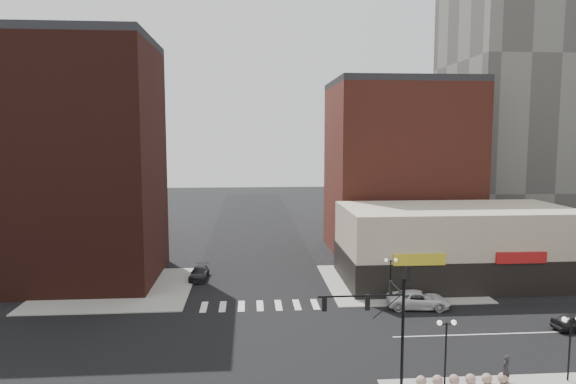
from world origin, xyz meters
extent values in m
plane|color=black|center=(0.00, 0.00, 0.00)|extent=(240.00, 240.00, 0.00)
cube|color=black|center=(0.00, 0.00, 0.01)|extent=(200.00, 14.00, 0.02)
cube|color=black|center=(0.00, 0.00, 0.01)|extent=(14.00, 200.00, 0.02)
cube|color=gray|center=(-14.50, 14.50, 0.06)|extent=(15.00, 15.00, 0.12)
cube|color=gray|center=(14.50, 14.50, 0.06)|extent=(15.00, 15.00, 0.12)
cube|color=#3A1812|center=(-19.00, 18.50, 12.50)|extent=(16.00, 15.00, 25.00)
cube|color=#3A1812|center=(-32.00, 34.00, 6.00)|extent=(20.00, 18.00, 12.00)
cube|color=maroon|center=(19.00, 29.50, 11.00)|extent=(18.00, 15.00, 22.00)
cube|color=#C0B499|center=(21.00, 15.00, 4.00)|extent=(24.00, 12.00, 8.00)
cube|color=black|center=(21.00, 15.00, 1.70)|extent=(24.20, 12.20, 3.40)
cylinder|color=black|center=(8.20, -8.20, 3.50)|extent=(0.18, 0.18, 7.00)
cylinder|color=black|center=(5.60, -8.20, 6.00)|extent=(5.20, 0.11, 0.11)
cylinder|color=black|center=(7.20, -8.20, 5.30)|extent=(1.72, 0.06, 1.46)
cylinder|color=black|center=(8.20, -6.70, 6.00)|extent=(0.11, 3.00, 0.11)
cube|color=black|center=(3.40, -8.20, 5.60)|extent=(0.28, 0.18, 0.95)
sphere|color=red|center=(3.40, -8.20, 5.90)|extent=(0.16, 0.16, 0.16)
cube|color=black|center=(6.00, -8.20, 5.60)|extent=(0.28, 0.18, 0.95)
sphere|color=red|center=(6.00, -8.20, 5.90)|extent=(0.16, 0.16, 0.16)
cube|color=black|center=(8.20, -5.40, 5.60)|extent=(0.18, 0.28, 0.95)
sphere|color=red|center=(8.20, -5.40, 5.90)|extent=(0.16, 0.16, 0.16)
cube|color=black|center=(8.45, -8.20, 7.30)|extent=(0.28, 0.18, 0.95)
sphere|color=red|center=(8.45, -8.20, 7.60)|extent=(0.16, 0.16, 0.16)
cylinder|color=black|center=(11.00, -8.00, 2.12)|extent=(0.11, 0.11, 4.00)
cylinder|color=black|center=(11.00, -8.00, 4.02)|extent=(0.90, 0.06, 0.06)
sphere|color=white|center=(10.55, -8.00, 4.12)|extent=(0.32, 0.32, 0.32)
sphere|color=white|center=(11.45, -8.00, 4.12)|extent=(0.32, 0.32, 0.32)
cylinder|color=black|center=(19.00, -8.00, 2.12)|extent=(0.11, 0.11, 4.00)
cylinder|color=black|center=(19.00, -8.00, 4.02)|extent=(0.90, 0.06, 0.06)
sphere|color=white|center=(18.55, -8.00, 4.12)|extent=(0.32, 0.32, 0.32)
cylinder|color=black|center=(12.00, 8.00, 2.12)|extent=(0.11, 0.11, 4.00)
cylinder|color=black|center=(12.00, 8.00, 4.02)|extent=(0.90, 0.06, 0.06)
sphere|color=white|center=(11.55, 8.00, 4.12)|extent=(0.32, 0.32, 0.32)
sphere|color=white|center=(12.45, 8.00, 4.12)|extent=(0.32, 0.32, 0.32)
sphere|color=#916F64|center=(9.50, -8.00, 0.44)|extent=(0.64, 0.64, 0.64)
sphere|color=#916F64|center=(10.55, -8.00, 0.44)|extent=(0.64, 0.64, 0.64)
sphere|color=#916F64|center=(11.60, -8.00, 0.44)|extent=(0.64, 0.64, 0.64)
sphere|color=#916F64|center=(12.65, -8.00, 0.44)|extent=(0.64, 0.64, 0.64)
sphere|color=#916F64|center=(13.70, -8.00, 0.44)|extent=(0.64, 0.64, 0.64)
sphere|color=#916F64|center=(14.75, -8.00, 0.44)|extent=(0.64, 0.64, 0.64)
imported|color=silver|center=(14.19, 6.50, 0.78)|extent=(5.92, 3.26, 1.57)
imported|color=black|center=(-6.50, 17.65, 0.66)|extent=(2.04, 4.64, 1.33)
imported|color=black|center=(14.91, -8.00, 1.02)|extent=(0.78, 0.70, 1.79)
camera|label=1|loc=(-1.01, -37.51, 15.45)|focal=32.00mm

